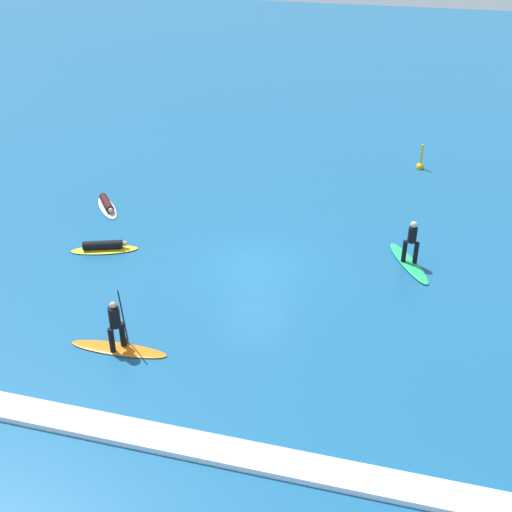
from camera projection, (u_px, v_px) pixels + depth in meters
ground_plane at (256, 267)px, 24.77m from camera, size 120.00×120.00×0.00m
surfer_on_green_board at (410, 254)px, 24.75m from camera, size 2.04×3.09×1.83m
surfer_on_orange_board at (117, 336)px, 20.19m from camera, size 3.21×0.82×2.19m
surfer_on_yellow_board at (104, 247)px, 25.79m from camera, size 2.71×1.58×0.43m
surfer_on_white_board at (107, 205)px, 29.10m from camera, size 2.04×2.34×0.42m
marker_buoy at (420, 165)px, 33.04m from camera, size 0.39×0.39×1.38m
wave_crest at (167, 440)px, 17.06m from camera, size 24.67×0.90×0.18m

